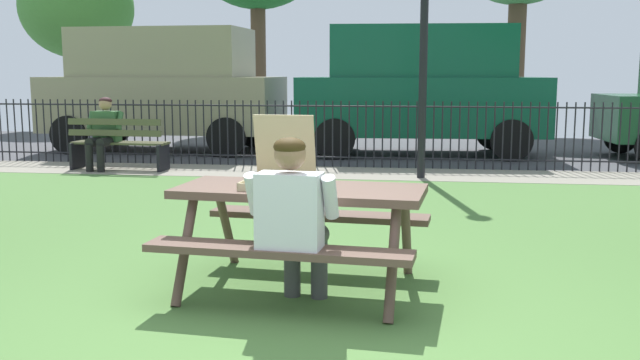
# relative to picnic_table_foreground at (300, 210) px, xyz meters

# --- Properties ---
(ground) EXTENTS (28.00, 11.76, 0.02)m
(ground) POSITION_rel_picnic_table_foreground_xyz_m (0.18, 0.97, -0.61)
(ground) COLOR #4F7A3B
(cobblestone_walkway) EXTENTS (28.00, 1.40, 0.01)m
(cobblestone_walkway) POSITION_rel_picnic_table_foreground_xyz_m (0.18, 6.15, -0.60)
(cobblestone_walkway) COLOR gray
(street_asphalt) EXTENTS (28.00, 6.04, 0.01)m
(street_asphalt) POSITION_rel_picnic_table_foreground_xyz_m (0.18, 9.87, -0.60)
(street_asphalt) COLOR #424247
(picnic_table_foreground) EXTENTS (1.93, 1.64, 0.79)m
(picnic_table_foreground) POSITION_rel_picnic_table_foreground_xyz_m (0.00, 0.00, 0.00)
(picnic_table_foreground) COLOR brown
(picnic_table_foreground) RESTS_ON ground
(pizza_box_open) EXTENTS (0.49, 0.56, 0.52)m
(pizza_box_open) POSITION_rel_picnic_table_foreground_xyz_m (-0.16, 0.05, 0.27)
(pizza_box_open) COLOR tan
(pizza_box_open) RESTS_ON picnic_table_foreground
(adult_at_table) EXTENTS (0.63, 0.62, 1.19)m
(adult_at_table) POSITION_rel_picnic_table_foreground_xyz_m (0.04, -0.51, 0.06)
(adult_at_table) COLOR #444444
(adult_at_table) RESTS_ON ground
(iron_fence_streetside) EXTENTS (19.39, 0.03, 1.12)m
(iron_fence_streetside) POSITION_rel_picnic_table_foreground_xyz_m (0.18, 6.85, -0.03)
(iron_fence_streetside) COLOR black
(iron_fence_streetside) RESTS_ON ground
(park_bench_left) EXTENTS (1.61, 0.52, 0.85)m
(park_bench_left) POSITION_rel_picnic_table_foreground_xyz_m (-4.03, 6.01, -0.18)
(park_bench_left) COLOR brown
(park_bench_left) RESTS_ON ground
(person_on_park_bench) EXTENTS (0.63, 0.62, 1.19)m
(person_on_park_bench) POSITION_rel_picnic_table_foreground_xyz_m (-4.29, 6.03, 0.06)
(person_on_park_bench) COLOR black
(person_on_park_bench) RESTS_ON ground
(lamp_post_walkway) EXTENTS (0.28, 0.28, 4.20)m
(lamp_post_walkway) POSITION_rel_picnic_table_foreground_xyz_m (0.90, 5.79, 1.95)
(lamp_post_walkway) COLOR black
(lamp_post_walkway) RESTS_ON ground
(parked_car_far_left) EXTENTS (4.76, 2.19, 2.46)m
(parked_car_far_left) POSITION_rel_picnic_table_foreground_xyz_m (-4.29, 8.92, 0.71)
(parked_car_far_left) COLOR gray
(parked_car_far_left) RESTS_ON ground
(parked_car_left) EXTENTS (4.81, 2.30, 2.46)m
(parked_car_left) POSITION_rel_picnic_table_foreground_xyz_m (0.87, 8.92, 0.71)
(parked_car_left) COLOR #0E4D35
(parked_car_left) RESTS_ON ground
(far_tree_left) EXTENTS (3.17, 3.17, 4.83)m
(far_tree_left) POSITION_rel_picnic_table_foreground_xyz_m (-8.82, 14.44, 2.79)
(far_tree_left) COLOR brown
(far_tree_left) RESTS_ON ground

